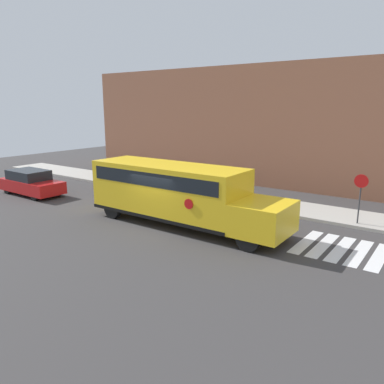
{
  "coord_description": "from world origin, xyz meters",
  "views": [
    {
      "loc": [
        11.15,
        -12.92,
        5.6
      ],
      "look_at": [
        1.03,
        1.21,
        1.58
      ],
      "focal_mm": 35.0,
      "sensor_mm": 36.0,
      "label": 1
    }
  ],
  "objects": [
    {
      "name": "school_bus",
      "position": [
        0.47,
        0.71,
        1.65
      ],
      "size": [
        10.05,
        2.57,
        2.88
      ],
      "color": "yellow",
      "rests_on": "ground"
    },
    {
      "name": "stop_sign",
      "position": [
        7.65,
        5.45,
        1.63
      ],
      "size": [
        0.63,
        0.1,
        2.52
      ],
      "color": "#38383A",
      "rests_on": "ground"
    },
    {
      "name": "crosswalk_stripes",
      "position": [
        8.15,
        2.0,
        0.0
      ],
      "size": [
        4.0,
        3.2,
        0.01
      ],
      "color": "white",
      "rests_on": "ground"
    },
    {
      "name": "parked_car",
      "position": [
        -10.98,
        0.19,
        0.78
      ],
      "size": [
        4.65,
        1.87,
        1.58
      ],
      "color": "red",
      "rests_on": "ground"
    },
    {
      "name": "building_backdrop",
      "position": [
        0.0,
        13.0,
        4.2
      ],
      "size": [
        32.0,
        4.0,
        8.4
      ],
      "color": "#935B42",
      "rests_on": "ground"
    },
    {
      "name": "ground_plane",
      "position": [
        0.0,
        0.0,
        0.0
      ],
      "size": [
        60.0,
        60.0,
        0.0
      ],
      "primitive_type": "plane",
      "color": "#3A3838"
    },
    {
      "name": "sidewalk_strip",
      "position": [
        0.0,
        6.5,
        0.07
      ],
      "size": [
        44.0,
        3.0,
        0.15
      ],
      "color": "#B2ADA3",
      "rests_on": "ground"
    }
  ]
}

